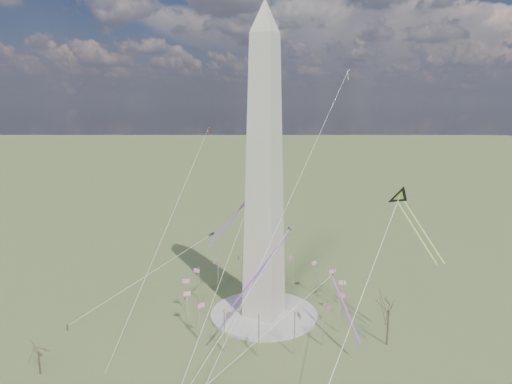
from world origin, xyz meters
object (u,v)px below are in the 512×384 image
at_px(washington_monument, 264,175).
at_px(tree_near, 389,307).
at_px(kite_delta_black, 402,200).
at_px(person_west, 68,328).

distance_m(washington_monument, tree_near, 54.55).
bearing_deg(kite_delta_black, washington_monument, -32.24).
bearing_deg(person_west, kite_delta_black, -132.10).
xyz_separation_m(tree_near, kite_delta_black, (0.17, 9.98, 30.09)).
bearing_deg(tree_near, kite_delta_black, 89.03).
xyz_separation_m(tree_near, person_west, (-91.42, -36.43, -10.84)).
height_order(tree_near, person_west, tree_near).
bearing_deg(tree_near, washington_monument, 178.74).
distance_m(tree_near, kite_delta_black, 31.70).
relative_size(tree_near, kite_delta_black, 0.87).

